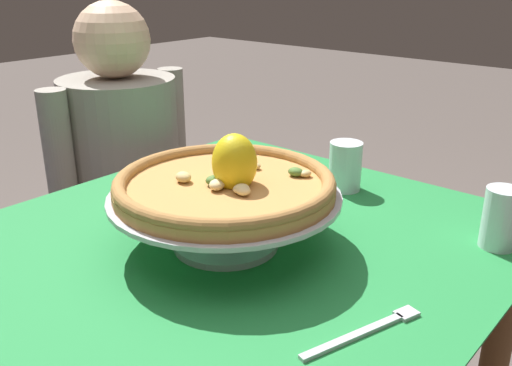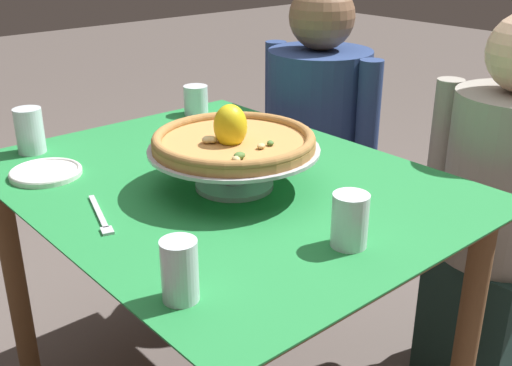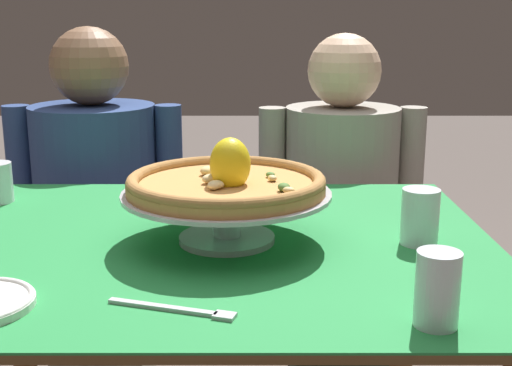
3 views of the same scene
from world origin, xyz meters
name	(u,v)px [view 2 (image 2 of 3)]	position (x,y,z in m)	size (l,w,h in m)	color
dining_table	(223,221)	(0.00, 0.00, 0.64)	(1.17, 0.92, 0.75)	brown
pizza_stand	(234,159)	(0.06, -0.01, 0.83)	(0.40, 0.40, 0.10)	#B7B7C1
pizza	(233,139)	(0.06, -0.01, 0.88)	(0.38, 0.38, 0.11)	#BC8447
water_glass_side_right	(350,224)	(0.43, -0.02, 0.80)	(0.07, 0.07, 0.11)	white
water_glass_back_left	(196,102)	(-0.50, 0.28, 0.79)	(0.08, 0.08, 0.09)	white
water_glass_front_left	(30,133)	(-0.50, -0.27, 0.81)	(0.08, 0.08, 0.12)	silver
water_glass_front_right	(180,275)	(0.37, -0.38, 0.80)	(0.06, 0.06, 0.11)	silver
side_plate	(46,172)	(-0.31, -0.32, 0.76)	(0.18, 0.18, 0.02)	white
dinner_fork	(101,216)	(0.00, -0.33, 0.76)	(0.20, 0.08, 0.01)	#B7B7C1
diner_left	(317,146)	(-0.37, 0.74, 0.57)	(0.53, 0.38, 1.16)	gray
diner_right	(500,219)	(0.37, 0.72, 0.55)	(0.50, 0.35, 1.14)	#1E3833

